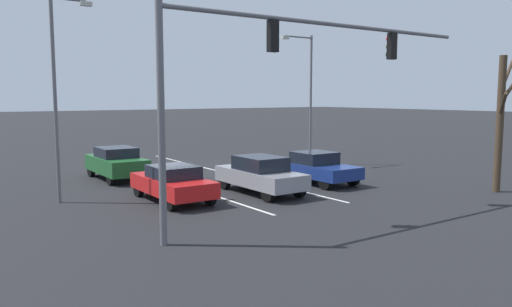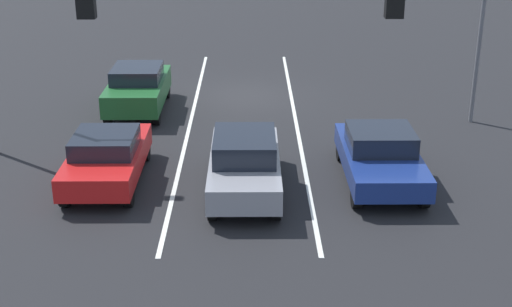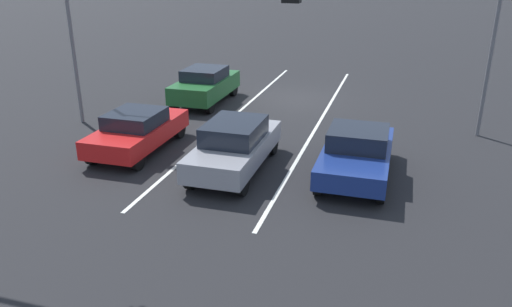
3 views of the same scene
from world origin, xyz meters
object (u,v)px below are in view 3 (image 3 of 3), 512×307
(car_darkgreen_rightlane_second, at_px, (205,85))
(street_lamp_right_shoulder, at_px, (71,7))
(street_lamp_left_shoulder, at_px, (490,12))
(car_red_rightlane_front, at_px, (138,130))
(traffic_signal_gantry, at_px, (42,11))
(car_gray_midlane_front, at_px, (235,145))
(car_navy_leftlane_front, at_px, (357,152))

(car_darkgreen_rightlane_second, relative_size, street_lamp_right_shoulder, 0.54)
(street_lamp_right_shoulder, xyz_separation_m, street_lamp_left_shoulder, (-14.59, -2.77, -0.03))
(car_darkgreen_rightlane_second, xyz_separation_m, street_lamp_left_shoulder, (-11.08, 1.33, 3.61))
(car_red_rightlane_front, height_order, street_lamp_left_shoulder, street_lamp_left_shoulder)
(traffic_signal_gantry, distance_m, street_lamp_left_shoulder, 14.19)
(car_gray_midlane_front, height_order, street_lamp_right_shoulder, street_lamp_right_shoulder)
(car_navy_leftlane_front, xyz_separation_m, car_darkgreen_rightlane_second, (7.41, -6.30, 0.08))
(street_lamp_right_shoulder, bearing_deg, car_red_rightlane_front, 148.72)
(street_lamp_left_shoulder, bearing_deg, car_darkgreen_rightlane_second, -6.82)
(street_lamp_right_shoulder, bearing_deg, street_lamp_left_shoulder, -169.24)
(car_gray_midlane_front, relative_size, car_darkgreen_rightlane_second, 1.05)
(traffic_signal_gantry, bearing_deg, car_gray_midlane_front, -119.89)
(car_gray_midlane_front, height_order, traffic_signal_gantry, traffic_signal_gantry)
(car_gray_midlane_front, height_order, car_darkgreen_rightlane_second, car_darkgreen_rightlane_second)
(car_darkgreen_rightlane_second, bearing_deg, car_navy_leftlane_front, 139.62)
(car_darkgreen_rightlane_second, relative_size, street_lamp_left_shoulder, 0.56)
(car_gray_midlane_front, bearing_deg, car_red_rightlane_front, -10.04)
(car_red_rightlane_front, xyz_separation_m, car_darkgreen_rightlane_second, (0.08, -6.27, 0.10))
(car_darkgreen_rightlane_second, xyz_separation_m, street_lamp_right_shoulder, (3.51, 4.10, 3.64))
(car_navy_leftlane_front, height_order, car_darkgreen_rightlane_second, car_darkgreen_rightlane_second)
(car_navy_leftlane_front, relative_size, traffic_signal_gantry, 0.35)
(car_red_rightlane_front, height_order, car_darkgreen_rightlane_second, car_darkgreen_rightlane_second)
(car_red_rightlane_front, distance_m, street_lamp_right_shoulder, 5.62)
(car_navy_leftlane_front, distance_m, car_darkgreen_rightlane_second, 9.72)
(car_red_rightlane_front, relative_size, street_lamp_left_shoulder, 0.56)
(car_navy_leftlane_front, bearing_deg, car_darkgreen_rightlane_second, -40.38)
(car_darkgreen_rightlane_second, distance_m, traffic_signal_gantry, 12.29)
(street_lamp_right_shoulder, bearing_deg, traffic_signal_gantry, 122.41)
(car_red_rightlane_front, relative_size, traffic_signal_gantry, 0.34)
(car_darkgreen_rightlane_second, bearing_deg, car_gray_midlane_front, 118.58)
(car_gray_midlane_front, bearing_deg, street_lamp_left_shoulder, -142.52)
(car_gray_midlane_front, distance_m, street_lamp_right_shoulder, 8.63)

